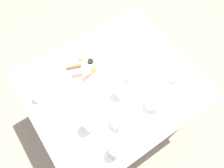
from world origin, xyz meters
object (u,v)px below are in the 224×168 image
Objects in this scene: teapot_near at (154,103)px; wine_glass_spare at (89,124)px; teacup_with_saucer_right at (174,77)px; water_glass_short at (120,90)px; breakfast_plate at (83,69)px; teapot_far at (119,120)px; spoon_for_tea at (124,58)px; napkin_folded at (46,71)px; teacup_with_saucer_left at (130,76)px; water_glass_tall at (115,150)px; knife_by_plate at (144,39)px; creamer_jug at (37,97)px; fork_spare at (82,166)px; fork_by_plate at (107,34)px.

wine_glass_spare reaches higher than teapot_near.
water_glass_short reaches higher than teacup_with_saucer_right.
teapot_near is (-0.52, -0.25, 0.04)m from breakfast_plate.
spoon_for_tea is at bearing 167.75° from teapot_far.
napkin_folded is at bearing 37.60° from water_glass_short.
teacup_with_saucer_right is 0.40m from spoon_for_tea.
teapot_far is 0.35m from teacup_with_saucer_left.
teapot_near is at bearing 110.46° from teapot_far.
water_glass_tall is (-0.63, 0.15, 0.05)m from breakfast_plate.
wine_glass_spare reaches higher than water_glass_short.
water_glass_short reaches higher than breakfast_plate.
spoon_for_tea is at bearing -21.97° from teacup_with_saucer_left.
water_glass_short reaches higher than knife_by_plate.
creamer_jug is at bearing 93.91° from breakfast_plate.
napkin_folded is (0.66, 0.50, -0.04)m from teapot_near.
wine_glass_spare is 0.42m from creamer_jug.
breakfast_plate is 0.28m from napkin_folded.
teacup_with_saucer_right is 0.71m from wine_glass_spare.
teapot_far is 0.67m from napkin_folded.
knife_by_plate is (0.40, -0.04, -0.02)m from teacup_with_saucer_right.
creamer_jug is 0.46× the size of knife_by_plate.
water_glass_tall is (-0.37, 0.39, 0.04)m from teacup_with_saucer_left.
creamer_jug is at bearing 3.08° from fork_spare.
teapot_far is at bearing 177.70° from breakfast_plate.
breakfast_plate is 0.49m from teapot_far.
creamer_jug reaches higher than teacup_with_saucer_left.
teapot_near reaches higher than teacup_with_saucer_right.
wine_glass_spare is at bearing 137.42° from fork_by_plate.
teapot_far is 0.20m from wine_glass_spare.
teapot_near reaches higher than spoon_for_tea.
napkin_folded is 1.17× the size of fork_by_plate.
water_glass_short is 1.43× the size of creamer_jug.
knife_by_plate is (0.60, -0.70, -0.06)m from water_glass_tall.
water_glass_tall reaches higher than breakfast_plate.
fork_spare is (-0.10, 0.34, -0.05)m from teapot_far.
water_glass_short is 0.59m from napkin_folded.
fork_by_plate is (0.81, -0.48, -0.06)m from water_glass_tall.
water_glass_tall is 0.69× the size of fork_spare.
breakfast_plate is 0.69m from fork_spare.
water_glass_short is at bearing 115.97° from teacup_with_saucer_left.
teapot_near and teapot_far have the same top height.
napkin_folded is at bearing 50.94° from teacup_with_saucer_left.
breakfast_plate is at bearing -119.91° from napkin_folded.
water_glass_tall is 0.71m from spoon_for_tea.
wine_glass_spare is at bearing -152.37° from creamer_jug.
napkin_folded is at bearing 5.35° from wine_glass_spare.
spoon_for_tea is at bearing -113.07° from napkin_folded.
water_glass_tall is 0.92m from knife_by_plate.
water_glass_short is at bearing 155.71° from fork_by_plate.
water_glass_tall is 0.79× the size of spoon_for_tea.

